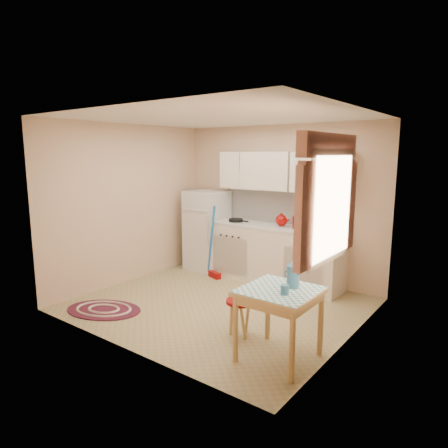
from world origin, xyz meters
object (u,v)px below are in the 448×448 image
at_px(fridge, 207,230).
at_px(table, 279,324).
at_px(stool, 241,318).
at_px(base_cabinets, 273,255).

height_order(fridge, table, fridge).
distance_m(fridge, table, 3.33).
height_order(fridge, stool, fridge).
distance_m(table, stool, 0.65).
distance_m(base_cabinets, stool, 2.04).
height_order(base_cabinets, table, base_cabinets).
height_order(base_cabinets, stool, base_cabinets).
relative_size(fridge, base_cabinets, 0.62).
relative_size(fridge, table, 1.94).
distance_m(fridge, base_cabinets, 1.34).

